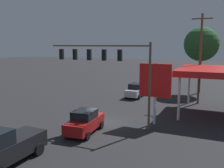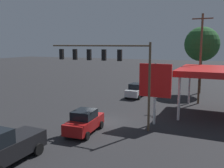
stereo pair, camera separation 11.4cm
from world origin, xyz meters
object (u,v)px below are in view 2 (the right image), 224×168
at_px(traffic_signal_assembly, 105,61).
at_px(sedan_waiting, 84,122).
at_px(utility_pole, 201,57).
at_px(street_tree, 202,44).
at_px(pickup_parked, 4,147).
at_px(sedan_far, 136,90).
at_px(price_sign, 155,82).

relative_size(traffic_signal_assembly, sedan_waiting, 2.17).
height_order(traffic_signal_assembly, utility_pole, utility_pole).
relative_size(traffic_signal_assembly, street_tree, 0.99).
bearing_deg(pickup_parked, street_tree, 163.32).
distance_m(utility_pole, sedan_far, 9.64).
bearing_deg(sedan_waiting, price_sign, 130.30).
xyz_separation_m(pickup_parked, street_tree, (-8.78, -28.85, 6.25)).
bearing_deg(traffic_signal_assembly, street_tree, -108.58).
bearing_deg(street_tree, sedan_far, 40.07).
relative_size(pickup_parked, sedan_far, 1.17).
bearing_deg(price_sign, sedan_far, -63.35).
xyz_separation_m(traffic_signal_assembly, utility_pole, (-7.00, -12.22, -0.07)).
relative_size(sedan_far, street_tree, 0.45).
bearing_deg(utility_pole, street_tree, -85.90).
relative_size(traffic_signal_assembly, sedan_far, 2.20).
height_order(utility_pole, pickup_parked, utility_pole).
bearing_deg(utility_pole, sedan_far, -3.47).
distance_m(price_sign, sedan_waiting, 7.28).
relative_size(sedan_waiting, street_tree, 0.46).
relative_size(traffic_signal_assembly, pickup_parked, 1.88).
height_order(price_sign, street_tree, street_tree).
bearing_deg(sedan_waiting, utility_pole, 148.58).
height_order(traffic_signal_assembly, sedan_waiting, traffic_signal_assembly).
distance_m(traffic_signal_assembly, street_tree, 20.42).
distance_m(traffic_signal_assembly, sedan_far, 13.70).
distance_m(price_sign, sedan_far, 12.41).
bearing_deg(utility_pole, traffic_signal_assembly, 60.21).
xyz_separation_m(traffic_signal_assembly, sedan_waiting, (0.67, 2.69, -4.90)).
height_order(traffic_signal_assembly, sedan_far, traffic_signal_assembly).
distance_m(sedan_waiting, sedan_far, 15.43).
height_order(utility_pole, sedan_waiting, utility_pole).
distance_m(traffic_signal_assembly, sedan_waiting, 5.63).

